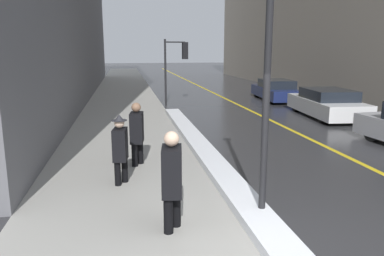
{
  "coord_description": "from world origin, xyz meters",
  "views": [
    {
      "loc": [
        -1.95,
        -4.6,
        2.88
      ],
      "look_at": [
        -0.4,
        4.0,
        1.05
      ],
      "focal_mm": 35.0,
      "sensor_mm": 36.0,
      "label": 1
    }
  ],
  "objects_px": {
    "traffic_light_near": "(178,57)",
    "pedestrian_in_fedora": "(120,147)",
    "lamp_post": "(268,51)",
    "pedestrian_nearside": "(172,176)",
    "pedestrian_with_shoulder_bag": "(137,131)",
    "parked_car_white": "(327,103)",
    "parked_car_navy": "(276,90)"
  },
  "relations": [
    {
      "from": "traffic_light_near",
      "to": "pedestrian_in_fedora",
      "type": "bearing_deg",
      "value": -110.49
    },
    {
      "from": "lamp_post",
      "to": "pedestrian_nearside",
      "type": "distance_m",
      "value": 2.52
    },
    {
      "from": "traffic_light_near",
      "to": "pedestrian_nearside",
      "type": "relative_size",
      "value": 2.08
    },
    {
      "from": "pedestrian_in_fedora",
      "to": "pedestrian_with_shoulder_bag",
      "type": "relative_size",
      "value": 0.96
    },
    {
      "from": "pedestrian_in_fedora",
      "to": "traffic_light_near",
      "type": "bearing_deg",
      "value": 174.4
    },
    {
      "from": "pedestrian_with_shoulder_bag",
      "to": "parked_car_white",
      "type": "height_order",
      "value": "pedestrian_with_shoulder_bag"
    },
    {
      "from": "traffic_light_near",
      "to": "parked_car_navy",
      "type": "xyz_separation_m",
      "value": [
        5.8,
        0.32,
        -1.91
      ]
    },
    {
      "from": "lamp_post",
      "to": "traffic_light_near",
      "type": "xyz_separation_m",
      "value": [
        0.6,
        14.49,
        -0.39
      ]
    },
    {
      "from": "traffic_light_near",
      "to": "pedestrian_nearside",
      "type": "xyz_separation_m",
      "value": [
        -2.19,
        -14.66,
        -1.56
      ]
    },
    {
      "from": "lamp_post",
      "to": "pedestrian_in_fedora",
      "type": "bearing_deg",
      "value": 138.61
    },
    {
      "from": "lamp_post",
      "to": "parked_car_white",
      "type": "distance_m",
      "value": 11.4
    },
    {
      "from": "pedestrian_in_fedora",
      "to": "pedestrian_with_shoulder_bag",
      "type": "distance_m",
      "value": 1.38
    },
    {
      "from": "lamp_post",
      "to": "traffic_light_near",
      "type": "distance_m",
      "value": 14.51
    },
    {
      "from": "parked_car_navy",
      "to": "lamp_post",
      "type": "bearing_deg",
      "value": 160.84
    },
    {
      "from": "lamp_post",
      "to": "traffic_light_near",
      "type": "height_order",
      "value": "lamp_post"
    },
    {
      "from": "lamp_post",
      "to": "parked_car_white",
      "type": "xyz_separation_m",
      "value": [
        6.41,
        9.14,
        -2.28
      ]
    },
    {
      "from": "pedestrian_in_fedora",
      "to": "parked_car_navy",
      "type": "bearing_deg",
      "value": 153.29
    },
    {
      "from": "pedestrian_with_shoulder_bag",
      "to": "parked_car_white",
      "type": "distance_m",
      "value": 10.17
    },
    {
      "from": "traffic_light_near",
      "to": "pedestrian_nearside",
      "type": "height_order",
      "value": "traffic_light_near"
    },
    {
      "from": "traffic_light_near",
      "to": "pedestrian_in_fedora",
      "type": "height_order",
      "value": "traffic_light_near"
    },
    {
      "from": "lamp_post",
      "to": "traffic_light_near",
      "type": "bearing_deg",
      "value": 87.63
    },
    {
      "from": "lamp_post",
      "to": "pedestrian_with_shoulder_bag",
      "type": "height_order",
      "value": "lamp_post"
    },
    {
      "from": "pedestrian_nearside",
      "to": "pedestrian_with_shoulder_bag",
      "type": "relative_size",
      "value": 1.03
    },
    {
      "from": "parked_car_white",
      "to": "traffic_light_near",
      "type": "bearing_deg",
      "value": 52.3
    },
    {
      "from": "pedestrian_in_fedora",
      "to": "parked_car_white",
      "type": "relative_size",
      "value": 0.32
    },
    {
      "from": "lamp_post",
      "to": "pedestrian_with_shoulder_bag",
      "type": "relative_size",
      "value": 2.96
    },
    {
      "from": "traffic_light_near",
      "to": "lamp_post",
      "type": "bearing_deg",
      "value": -99.14
    },
    {
      "from": "pedestrian_nearside",
      "to": "pedestrian_in_fedora",
      "type": "distance_m",
      "value": 2.45
    },
    {
      "from": "pedestrian_with_shoulder_bag",
      "to": "parked_car_white",
      "type": "xyz_separation_m",
      "value": [
        8.43,
        5.69,
        -0.31
      ]
    },
    {
      "from": "lamp_post",
      "to": "pedestrian_with_shoulder_bag",
      "type": "xyz_separation_m",
      "value": [
        -2.02,
        3.45,
        -1.97
      ]
    },
    {
      "from": "traffic_light_near",
      "to": "pedestrian_with_shoulder_bag",
      "type": "xyz_separation_m",
      "value": [
        -2.62,
        -11.04,
        -1.58
      ]
    },
    {
      "from": "lamp_post",
      "to": "parked_car_navy",
      "type": "distance_m",
      "value": 16.29
    }
  ]
}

